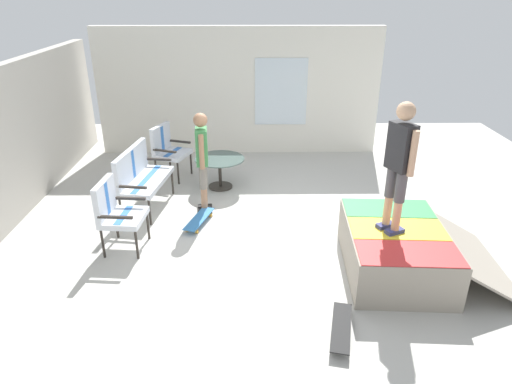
{
  "coord_description": "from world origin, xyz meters",
  "views": [
    {
      "loc": [
        -5.97,
        0.24,
        3.43
      ],
      "look_at": [
        0.02,
        0.17,
        0.7
      ],
      "focal_mm": 32.03,
      "sensor_mm": 36.0,
      "label": 1
    }
  ],
  "objects_px": {
    "patio_bench": "(139,173)",
    "person_skater": "(399,160)",
    "patio_table": "(220,167)",
    "skate_ramp": "(397,249)",
    "patio_chair_near_house": "(167,147)",
    "patio_chair_by_wall": "(115,209)",
    "person_watching": "(202,156)",
    "skateboard_by_bench": "(199,219)",
    "skateboard_spare": "(341,328)"
  },
  "relations": [
    {
      "from": "patio_chair_near_house",
      "to": "person_watching",
      "type": "distance_m",
      "value": 1.72
    },
    {
      "from": "patio_table",
      "to": "person_watching",
      "type": "bearing_deg",
      "value": 167.81
    },
    {
      "from": "patio_table",
      "to": "skateboard_spare",
      "type": "relative_size",
      "value": 1.09
    },
    {
      "from": "patio_chair_near_house",
      "to": "person_watching",
      "type": "relative_size",
      "value": 0.62
    },
    {
      "from": "patio_chair_near_house",
      "to": "person_watching",
      "type": "bearing_deg",
      "value": -150.74
    },
    {
      "from": "skate_ramp",
      "to": "person_watching",
      "type": "distance_m",
      "value": 3.25
    },
    {
      "from": "skate_ramp",
      "to": "patio_chair_by_wall",
      "type": "bearing_deg",
      "value": 81.11
    },
    {
      "from": "patio_chair_by_wall",
      "to": "person_watching",
      "type": "height_order",
      "value": "person_watching"
    },
    {
      "from": "patio_chair_near_house",
      "to": "skateboard_by_bench",
      "type": "relative_size",
      "value": 1.24
    },
    {
      "from": "patio_chair_by_wall",
      "to": "patio_table",
      "type": "bearing_deg",
      "value": -31.91
    },
    {
      "from": "person_watching",
      "to": "skateboard_by_bench",
      "type": "bearing_deg",
      "value": 174.64
    },
    {
      "from": "person_skater",
      "to": "patio_bench",
      "type": "bearing_deg",
      "value": 61.71
    },
    {
      "from": "patio_bench",
      "to": "patio_chair_by_wall",
      "type": "height_order",
      "value": "same"
    },
    {
      "from": "patio_chair_by_wall",
      "to": "skateboard_spare",
      "type": "distance_m",
      "value": 3.41
    },
    {
      "from": "skateboard_spare",
      "to": "person_watching",
      "type": "bearing_deg",
      "value": 30.16
    },
    {
      "from": "patio_chair_near_house",
      "to": "skateboard_spare",
      "type": "distance_m",
      "value": 5.15
    },
    {
      "from": "patio_bench",
      "to": "skateboard_by_bench",
      "type": "relative_size",
      "value": 1.6
    },
    {
      "from": "patio_table",
      "to": "person_skater",
      "type": "relative_size",
      "value": 0.55
    },
    {
      "from": "patio_chair_by_wall",
      "to": "person_watching",
      "type": "bearing_deg",
      "value": -43.65
    },
    {
      "from": "patio_bench",
      "to": "patio_table",
      "type": "relative_size",
      "value": 1.46
    },
    {
      "from": "skate_ramp",
      "to": "skateboard_by_bench",
      "type": "relative_size",
      "value": 2.59
    },
    {
      "from": "person_skater",
      "to": "patio_table",
      "type": "bearing_deg",
      "value": 40.23
    },
    {
      "from": "skate_ramp",
      "to": "patio_chair_by_wall",
      "type": "relative_size",
      "value": 2.09
    },
    {
      "from": "patio_bench",
      "to": "person_watching",
      "type": "height_order",
      "value": "person_watching"
    },
    {
      "from": "patio_bench",
      "to": "person_watching",
      "type": "relative_size",
      "value": 0.8
    },
    {
      "from": "skate_ramp",
      "to": "skateboard_by_bench",
      "type": "distance_m",
      "value": 3.0
    },
    {
      "from": "person_skater",
      "to": "skateboard_spare",
      "type": "distance_m",
      "value": 2.05
    },
    {
      "from": "patio_bench",
      "to": "patio_table",
      "type": "xyz_separation_m",
      "value": [
        0.81,
        -1.26,
        -0.21
      ]
    },
    {
      "from": "skate_ramp",
      "to": "patio_table",
      "type": "distance_m",
      "value": 3.65
    },
    {
      "from": "patio_chair_near_house",
      "to": "patio_table",
      "type": "distance_m",
      "value": 1.18
    },
    {
      "from": "person_skater",
      "to": "skateboard_by_bench",
      "type": "bearing_deg",
      "value": 62.97
    },
    {
      "from": "patio_chair_by_wall",
      "to": "person_skater",
      "type": "xyz_separation_m",
      "value": [
        -0.63,
        -3.62,
        0.94
      ]
    },
    {
      "from": "patio_chair_by_wall",
      "to": "skateboard_spare",
      "type": "bearing_deg",
      "value": -122.57
    },
    {
      "from": "patio_bench",
      "to": "skateboard_spare",
      "type": "bearing_deg",
      "value": -138.16
    },
    {
      "from": "person_watching",
      "to": "skateboard_by_bench",
      "type": "height_order",
      "value": "person_watching"
    },
    {
      "from": "patio_bench",
      "to": "skateboard_by_bench",
      "type": "bearing_deg",
      "value": -121.38
    },
    {
      "from": "patio_chair_by_wall",
      "to": "person_watching",
      "type": "distance_m",
      "value": 1.64
    },
    {
      "from": "skate_ramp",
      "to": "patio_table",
      "type": "bearing_deg",
      "value": 42.34
    },
    {
      "from": "patio_table",
      "to": "skateboard_spare",
      "type": "xyz_separation_m",
      "value": [
        -3.92,
        -1.52,
        -0.32
      ]
    },
    {
      "from": "patio_chair_by_wall",
      "to": "person_watching",
      "type": "xyz_separation_m",
      "value": [
        1.16,
        -1.11,
        0.35
      ]
    },
    {
      "from": "patio_chair_by_wall",
      "to": "person_watching",
      "type": "relative_size",
      "value": 0.62
    },
    {
      "from": "skate_ramp",
      "to": "person_watching",
      "type": "xyz_separation_m",
      "value": [
        1.75,
        2.66,
        0.65
      ]
    },
    {
      "from": "skateboard_by_bench",
      "to": "skateboard_spare",
      "type": "relative_size",
      "value": 1.0
    },
    {
      "from": "person_skater",
      "to": "skateboard_spare",
      "type": "xyz_separation_m",
      "value": [
        -1.19,
        0.79,
        -1.47
      ]
    },
    {
      "from": "patio_chair_near_house",
      "to": "patio_chair_by_wall",
      "type": "height_order",
      "value": "same"
    },
    {
      "from": "patio_bench",
      "to": "skateboard_by_bench",
      "type": "height_order",
      "value": "patio_bench"
    },
    {
      "from": "patio_bench",
      "to": "person_skater",
      "type": "xyz_separation_m",
      "value": [
        -1.92,
        -3.57,
        0.94
      ]
    },
    {
      "from": "skate_ramp",
      "to": "person_watching",
      "type": "relative_size",
      "value": 1.29
    },
    {
      "from": "person_watching",
      "to": "skateboard_spare",
      "type": "relative_size",
      "value": 2.0
    },
    {
      "from": "person_skater",
      "to": "skateboard_spare",
      "type": "height_order",
      "value": "person_skater"
    }
  ]
}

